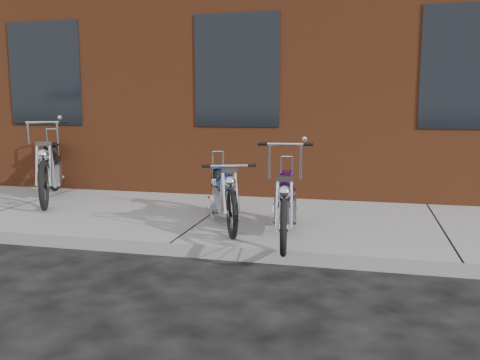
# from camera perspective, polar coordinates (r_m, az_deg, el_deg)

# --- Properties ---
(ground) EXTENTS (120.00, 120.00, 0.00)m
(ground) POSITION_cam_1_polar(r_m,az_deg,el_deg) (5.70, -7.82, -8.49)
(ground) COLOR black
(ground) RESTS_ON ground
(sidewalk) EXTENTS (22.00, 3.00, 0.15)m
(sidewalk) POSITION_cam_1_polar(r_m,az_deg,el_deg) (7.05, -3.35, -4.51)
(sidewalk) COLOR gray
(sidewalk) RESTS_ON ground
(building_brick) EXTENTS (22.00, 10.00, 8.00)m
(building_brick) POSITION_cam_1_polar(r_m,az_deg,el_deg) (13.43, 5.10, 18.46)
(building_brick) COLOR brown
(building_brick) RESTS_ON ground
(chopper_purple) EXTENTS (0.50, 2.00, 1.12)m
(chopper_purple) POSITION_cam_1_polar(r_m,az_deg,el_deg) (5.81, 5.13, -2.92)
(chopper_purple) COLOR black
(chopper_purple) RESTS_ON sidewalk
(chopper_blue) EXTENTS (0.87, 1.88, 0.87)m
(chopper_blue) POSITION_cam_1_polar(r_m,az_deg,el_deg) (6.45, -1.86, -1.77)
(chopper_blue) COLOR black
(chopper_blue) RESTS_ON sidewalk
(chopper_third) EXTENTS (1.31, 2.25, 1.27)m
(chopper_third) POSITION_cam_1_polar(r_m,az_deg,el_deg) (8.69, -20.57, 0.95)
(chopper_third) COLOR black
(chopper_third) RESTS_ON sidewalk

